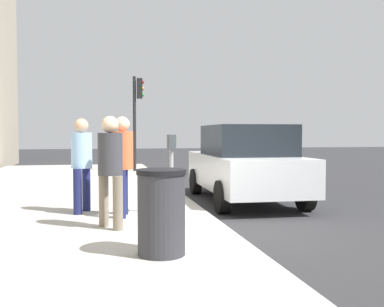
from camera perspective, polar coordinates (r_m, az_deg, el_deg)
The scene contains 9 objects.
ground_plane at distance 7.14m, azimuth 4.02°, elevation -10.18°, with size 80.00×80.00×0.00m, color #2B2B2D.
sidewalk_slab at distance 6.95m, azimuth -20.93°, elevation -10.05°, with size 28.00×6.00×0.15m, color #A8A59E.
parking_meter at distance 7.74m, azimuth -2.69°, elevation -0.45°, with size 0.36×0.12×1.41m.
pedestrian_at_meter at distance 7.62m, azimuth -9.05°, elevation -0.60°, with size 0.52×0.37×1.72m.
pedestrian_bystander at distance 6.68m, azimuth -10.59°, elevation -1.25°, with size 0.46×0.37×1.69m.
parking_officer at distance 8.12m, azimuth -14.16°, elevation -0.56°, with size 0.49×0.37×1.70m.
parked_sedan_near at distance 10.19m, azimuth 6.86°, elevation -1.26°, with size 4.45×2.06×1.77m.
traffic_signal at distance 16.88m, azimuth -7.16°, elevation 5.96°, with size 0.24×0.44×3.60m.
trash_bin at distance 5.20m, azimuth -4.00°, elevation -7.58°, with size 0.59×0.59×1.01m.
Camera 1 is at (-6.70, 1.90, 1.58)m, focal length 40.98 mm.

